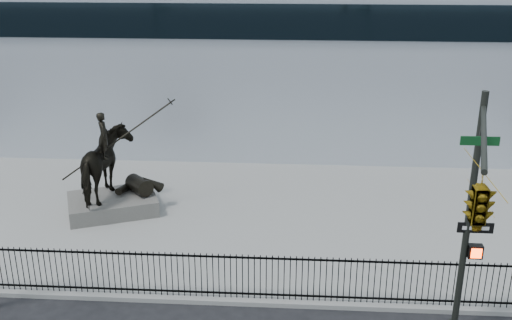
{
  "coord_description": "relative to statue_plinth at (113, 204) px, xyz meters",
  "views": [
    {
      "loc": [
        2.33,
        -14.45,
        10.48
      ],
      "look_at": [
        0.98,
        6.0,
        2.91
      ],
      "focal_mm": 42.0,
      "sensor_mm": 36.0,
      "label": 1
    }
  ],
  "objects": [
    {
      "name": "statue_plinth",
      "position": [
        0.0,
        0.0,
        0.0
      ],
      "size": [
        4.04,
        3.45,
        0.64
      ],
      "primitive_type": "cube",
      "rotation": [
        0.0,
        0.0,
        0.39
      ],
      "color": "#55524E",
      "rests_on": "plaza"
    },
    {
      "name": "picket_fence",
      "position": [
        4.89,
        -5.85,
        0.43
      ],
      "size": [
        22.1,
        0.1,
        1.5
      ],
      "color": "black",
      "rests_on": "plaza"
    },
    {
      "name": "equestrian_statue",
      "position": [
        0.06,
        0.02,
        1.66
      ],
      "size": [
        4.07,
        3.37,
        3.7
      ],
      "rotation": [
        0.0,
        0.0,
        0.39
      ],
      "color": "black",
      "rests_on": "statue_plinth"
    },
    {
      "name": "traffic_signal_right",
      "position": [
        11.36,
        -9.1,
        4.38
      ],
      "size": [
        2.17,
        6.86,
        7.0
      ],
      "color": "black",
      "rests_on": "ground"
    },
    {
      "name": "building",
      "position": [
        4.89,
        12.9,
        4.03
      ],
      "size": [
        44.0,
        14.0,
        9.0
      ],
      "primitive_type": "cube",
      "color": "#AFB6BF",
      "rests_on": "ground"
    },
    {
      "name": "plaza",
      "position": [
        4.89,
        -0.1,
        -0.39
      ],
      "size": [
        30.0,
        12.0,
        0.15
      ],
      "primitive_type": "cube",
      "color": "gray",
      "rests_on": "ground"
    }
  ]
}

